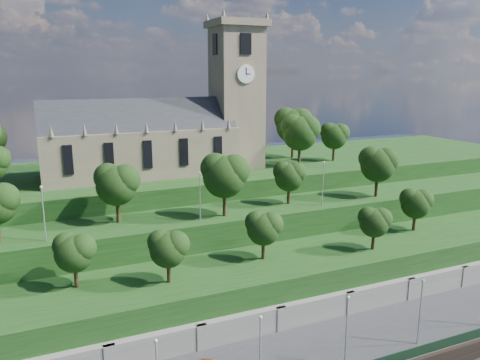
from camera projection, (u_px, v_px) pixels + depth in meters
name	position (u px, v px, depth m)	size (l,w,h in m)	color
retaining_wall	(240.00, 332.00, 54.91)	(160.00, 2.10, 5.00)	slate
embankment_lower	(222.00, 298.00, 59.97)	(160.00, 12.00, 8.00)	#163913
embankment_upper	(195.00, 254.00, 69.35)	(160.00, 10.00, 12.00)	#163913
hilltop	(160.00, 207.00, 87.80)	(160.00, 32.00, 15.00)	#163913
church	(167.00, 130.00, 81.13)	(38.60, 12.35, 27.60)	#6F624E
trees_lower	(225.00, 235.00, 58.37)	(69.09, 8.52, 6.75)	black
trees_upper	(220.00, 177.00, 67.30)	(62.44, 8.85, 9.17)	black
trees_hilltop	(174.00, 136.00, 81.27)	(71.80, 15.97, 10.35)	black
lamp_posts_promenade	(260.00, 347.00, 44.75)	(60.36, 0.36, 7.95)	#B2B2B7
lamp_posts_upper	(200.00, 193.00, 64.39)	(40.36, 0.36, 7.03)	#B2B2B7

